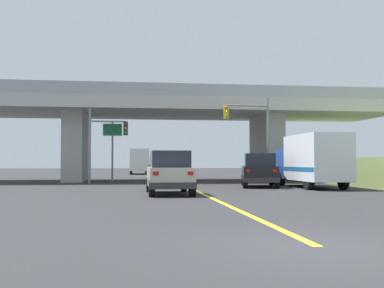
% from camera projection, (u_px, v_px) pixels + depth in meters
% --- Properties ---
extents(ground, '(160.00, 160.00, 0.00)m').
position_uv_depth(ground, '(174.00, 181.00, 37.46)').
color(ground, '#2B2B2D').
extents(overpass_bridge, '(35.35, 9.01, 7.21)m').
position_uv_depth(overpass_bridge, '(174.00, 117.00, 37.67)').
color(overpass_bridge, '#B7B5AD').
rests_on(overpass_bridge, ground).
extents(lane_divider_stripe, '(0.20, 26.57, 0.01)m').
position_uv_depth(lane_divider_stripe, '(204.00, 195.00, 21.37)').
color(lane_divider_stripe, yellow).
rests_on(lane_divider_stripe, ground).
extents(suv_lead, '(2.03, 4.58, 2.02)m').
position_uv_depth(suv_lead, '(169.00, 173.00, 21.73)').
color(suv_lead, '#B7B29E').
rests_on(suv_lead, ground).
extents(suv_crossing, '(2.91, 4.92, 2.02)m').
position_uv_depth(suv_crossing, '(259.00, 170.00, 28.12)').
color(suv_crossing, black).
rests_on(suv_crossing, ground).
extents(box_truck, '(2.33, 6.90, 3.08)m').
position_uv_depth(box_truck, '(312.00, 160.00, 27.24)').
color(box_truck, navy).
rests_on(box_truck, ground).
extents(sedan_oncoming, '(1.92, 4.28, 2.02)m').
position_uv_depth(sedan_oncoming, '(159.00, 168.00, 42.35)').
color(sedan_oncoming, black).
rests_on(sedan_oncoming, ground).
extents(traffic_signal_nearside, '(3.28, 0.36, 6.09)m').
position_uv_depth(traffic_signal_nearside, '(254.00, 128.00, 32.84)').
color(traffic_signal_nearside, slate).
rests_on(traffic_signal_nearside, ground).
extents(traffic_signal_farside, '(2.72, 0.36, 5.22)m').
position_uv_depth(traffic_signal_farside, '(103.00, 138.00, 32.22)').
color(traffic_signal_farside, slate).
rests_on(traffic_signal_farside, ground).
extents(highway_sign, '(1.47, 0.17, 4.62)m').
position_uv_depth(highway_sign, '(112.00, 138.00, 35.44)').
color(highway_sign, slate).
rests_on(highway_sign, ground).
extents(semi_truck_distant, '(2.33, 7.03, 3.15)m').
position_uv_depth(semi_truck_distant, '(139.00, 161.00, 58.59)').
color(semi_truck_distant, navy).
rests_on(semi_truck_distant, ground).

